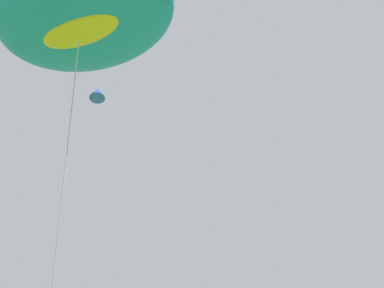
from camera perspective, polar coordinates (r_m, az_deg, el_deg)
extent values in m
ellipsoid|color=#1E8CBF|center=(10.87, -13.88, 15.29)|extent=(3.53, 4.70, 0.94)
ellipsoid|color=yellow|center=(10.56, -14.21, 13.83)|extent=(0.94, 2.00, 0.34)
cylinder|color=#B2B2B7|center=(8.93, -17.22, -14.25)|extent=(2.63, 0.85, 9.55)
cone|color=blue|center=(36.47, -12.04, 6.41)|extent=(1.83, 1.84, 1.24)
cylinder|color=#B2B2B7|center=(28.51, -18.61, -10.70)|extent=(4.36, 1.68, 25.57)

